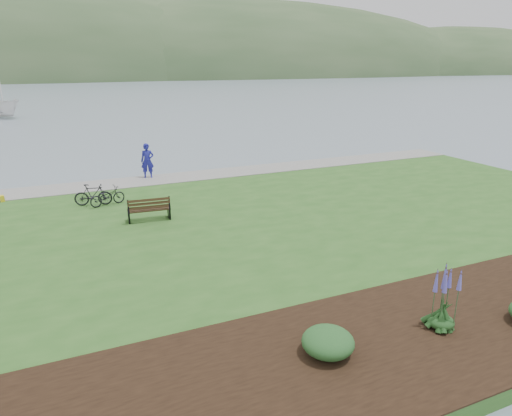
{
  "coord_description": "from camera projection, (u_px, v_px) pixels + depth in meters",
  "views": [
    {
      "loc": [
        -6.71,
        -16.65,
        6.4
      ],
      "look_at": [
        -0.34,
        -2.22,
        1.3
      ],
      "focal_mm": 32.0,
      "sensor_mm": 36.0,
      "label": 1
    }
  ],
  "objects": [
    {
      "name": "far_hillside",
      "position": [
        123.0,
        78.0,
        174.71
      ],
      "size": [
        580.0,
        80.0,
        38.0
      ],
      "primitive_type": null,
      "color": "#36522E",
      "rests_on": "ground"
    },
    {
      "name": "lawn",
      "position": [
        262.0,
        233.0,
        17.23
      ],
      "size": [
        34.0,
        20.0,
        0.4
      ],
      "primitive_type": "cube",
      "color": "#2A581F",
      "rests_on": "ground"
    },
    {
      "name": "ground",
      "position": [
        242.0,
        222.0,
        19.03
      ],
      "size": [
        600.0,
        600.0,
        0.0
      ],
      "primitive_type": "plane",
      "color": "slate",
      "rests_on": "ground"
    },
    {
      "name": "shoreline_path",
      "position": [
        194.0,
        176.0,
        24.91
      ],
      "size": [
        34.0,
        2.2,
        0.03
      ],
      "primitive_type": "cube",
      "color": "gray",
      "rests_on": "lawn"
    },
    {
      "name": "echium_4",
      "position": [
        444.0,
        298.0,
        10.47
      ],
      "size": [
        0.62,
        0.62,
        1.81
      ],
      "color": "#153A15",
      "rests_on": "garden_bed"
    },
    {
      "name": "bicycle_b",
      "position": [
        93.0,
        195.0,
        19.73
      ],
      "size": [
        0.82,
        1.65,
        0.96
      ],
      "primitive_type": "imported",
      "rotation": [
        0.0,
        0.0,
        1.33
      ],
      "color": "black",
      "rests_on": "lawn"
    },
    {
      "name": "garden_bed",
      "position": [
        497.0,
        309.0,
        11.53
      ],
      "size": [
        24.0,
        4.4,
        0.04
      ],
      "primitive_type": "cube",
      "color": "black",
      "rests_on": "lawn"
    },
    {
      "name": "park_bench",
      "position": [
        149.0,
        209.0,
        17.79
      ],
      "size": [
        1.66,
        0.79,
        1.0
      ],
      "rotation": [
        0.0,
        0.0,
        -0.09
      ],
      "color": "black",
      "rests_on": "lawn"
    },
    {
      "name": "bicycle_a",
      "position": [
        107.0,
        196.0,
        19.76
      ],
      "size": [
        0.97,
        1.65,
        0.81
      ],
      "primitive_type": "imported",
      "rotation": [
        0.0,
        0.0,
        1.86
      ],
      "color": "black",
      "rests_on": "lawn"
    },
    {
      "name": "sailboat",
      "position": [
        5.0,
        118.0,
        53.96
      ],
      "size": [
        13.74,
        13.8,
        26.34
      ],
      "primitive_type": "imported",
      "rotation": [
        0.0,
        0.0,
        0.52
      ],
      "color": "silver",
      "rests_on": "ground"
    },
    {
      "name": "shrub_0",
      "position": [
        328.0,
        342.0,
        9.66
      ],
      "size": [
        1.13,
        1.13,
        0.56
      ],
      "primitive_type": "ellipsoid",
      "color": "#1E4C21",
      "rests_on": "garden_bed"
    },
    {
      "name": "pannier",
      "position": [
        2.0,
        198.0,
        20.38
      ],
      "size": [
        0.22,
        0.28,
        0.27
      ],
      "primitive_type": "cube",
      "rotation": [
        0.0,
        0.0,
        0.25
      ],
      "color": "gold",
      "rests_on": "lawn"
    },
    {
      "name": "person",
      "position": [
        147.0,
        158.0,
        24.19
      ],
      "size": [
        0.9,
        0.71,
        2.18
      ],
      "primitive_type": "imported",
      "rotation": [
        0.0,
        0.0,
        -0.23
      ],
      "color": "navy",
      "rests_on": "lawn"
    }
  ]
}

